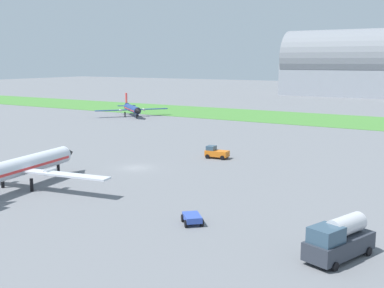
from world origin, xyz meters
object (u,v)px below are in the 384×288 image
object	(u,v)px
airplane_taxiing_turboprop	(132,108)
pushback_tug_midfield	(216,153)
fuel_truck_by_runway	(339,239)
baggage_cart_near_gate	(192,218)
airplane_foreground_turboprop	(20,166)

from	to	relation	value
airplane_taxiing_turboprop	pushback_tug_midfield	world-z (taller)	airplane_taxiing_turboprop
pushback_tug_midfield	fuel_truck_by_runway	world-z (taller)	fuel_truck_by_runway
baggage_cart_near_gate	pushback_tug_midfield	xyz separation A→B (m)	(-13.20, 28.87, 0.34)
airplane_foreground_turboprop	baggage_cart_near_gate	distance (m)	24.60
airplane_foreground_turboprop	fuel_truck_by_runway	world-z (taller)	airplane_foreground_turboprop
airplane_foreground_turboprop	baggage_cart_near_gate	size ratio (longest dim) A/B	8.37
airplane_taxiing_turboprop	fuel_truck_by_runway	world-z (taller)	airplane_taxiing_turboprop
airplane_foreground_turboprop	pushback_tug_midfield	distance (m)	30.73
airplane_foreground_turboprop	pushback_tug_midfield	world-z (taller)	airplane_foreground_turboprop
airplane_taxiing_turboprop	baggage_cart_near_gate	xyz separation A→B (m)	(61.10, -68.11, -1.66)
pushback_tug_midfield	fuel_truck_by_runway	xyz separation A→B (m)	(27.21, -29.94, 0.67)
airplane_foreground_turboprop	baggage_cart_near_gate	bearing A→B (deg)	-99.57
baggage_cart_near_gate	fuel_truck_by_runway	xyz separation A→B (m)	(14.01, -1.07, 1.01)
baggage_cart_near_gate	fuel_truck_by_runway	bearing A→B (deg)	-137.38
baggage_cart_near_gate	pushback_tug_midfield	distance (m)	31.75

